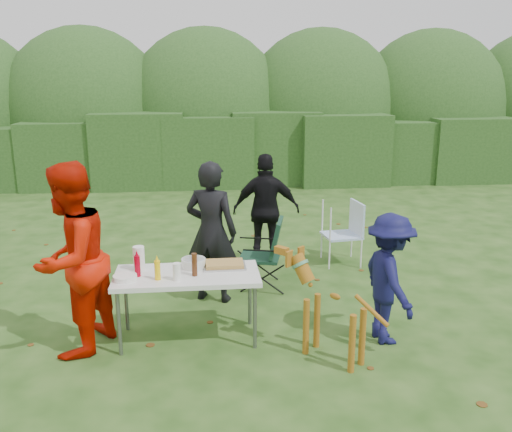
{
  "coord_description": "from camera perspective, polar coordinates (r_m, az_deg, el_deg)",
  "views": [
    {
      "loc": [
        -0.23,
        -5.61,
        2.75
      ],
      "look_at": [
        0.47,
        0.99,
        1.0
      ],
      "focal_mm": 38.0,
      "sensor_mm": 36.0,
      "label": 1
    }
  ],
  "objects": [
    {
      "name": "ketchup_bottle",
      "position": [
        5.67,
        -12.38,
        -5.17
      ],
      "size": [
        0.06,
        0.06,
        0.22
      ],
      "primitive_type": "cylinder",
      "color": "#9F0014",
      "rests_on": "folding_table"
    },
    {
      "name": "person_cook",
      "position": [
        6.63,
        -4.72,
        -1.69
      ],
      "size": [
        0.75,
        0.63,
        1.76
      ],
      "primitive_type": "imported",
      "rotation": [
        0.0,
        0.0,
        2.77
      ],
      "color": "black",
      "rests_on": "ground"
    },
    {
      "name": "pasta_bowl",
      "position": [
        5.84,
        -6.59,
        -4.95
      ],
      "size": [
        0.26,
        0.26,
        0.1
      ],
      "primitive_type": "cylinder",
      "color": "silver",
      "rests_on": "folding_table"
    },
    {
      "name": "plate_stack",
      "position": [
        5.63,
        -13.63,
        -6.32
      ],
      "size": [
        0.24,
        0.24,
        0.05
      ],
      "primitive_type": "cylinder",
      "color": "white",
      "rests_on": "folding_table"
    },
    {
      "name": "camping_chair",
      "position": [
        7.13,
        0.4,
        -3.89
      ],
      "size": [
        0.71,
        0.71,
        0.94
      ],
      "primitive_type": null,
      "rotation": [
        0.0,
        0.0,
        2.9
      ],
      "color": "#163927",
      "rests_on": "ground"
    },
    {
      "name": "shrub_backdrop",
      "position": [
        15.25,
        -5.26,
        10.4
      ],
      "size": [
        20.0,
        2.6,
        3.2
      ],
      "primitive_type": "ellipsoid",
      "color": "#3D6628",
      "rests_on": "ground"
    },
    {
      "name": "dog",
      "position": [
        5.4,
        8.26,
        -9.93
      ],
      "size": [
        1.04,
        1.08,
        1.01
      ],
      "primitive_type": null,
      "rotation": [
        0.0,
        0.0,
        2.31
      ],
      "color": "#925B17",
      "rests_on": "ground"
    },
    {
      "name": "person_red_jacket",
      "position": [
        5.65,
        -18.9,
        -4.4
      ],
      "size": [
        1.04,
        1.15,
        1.94
      ],
      "primitive_type": "imported",
      "rotation": [
        0.0,
        0.0,
        -1.96
      ],
      "color": "red",
      "rests_on": "ground"
    },
    {
      "name": "hedge_row",
      "position": [
        13.74,
        -5.07,
        6.78
      ],
      "size": [
        22.0,
        1.4,
        1.7
      ],
      "primitive_type": "cube",
      "color": "#23471C",
      "rests_on": "ground"
    },
    {
      "name": "person_black_puffy",
      "position": [
        7.88,
        1.09,
        0.63
      ],
      "size": [
        1.0,
        0.49,
        1.65
      ],
      "primitive_type": "imported",
      "rotation": [
        0.0,
        0.0,
        3.04
      ],
      "color": "black",
      "rests_on": "ground"
    },
    {
      "name": "ground",
      "position": [
        6.25,
        -3.37,
        -11.37
      ],
      "size": [
        80.0,
        80.0,
        0.0
      ],
      "primitive_type": "plane",
      "color": "#1E4211"
    },
    {
      "name": "beer_bottle",
      "position": [
        5.59,
        -6.5,
        -5.1
      ],
      "size": [
        0.06,
        0.06,
        0.24
      ],
      "primitive_type": "cylinder",
      "color": "#47230F",
      "rests_on": "folding_table"
    },
    {
      "name": "cup_stack",
      "position": [
        5.5,
        -8.33,
        -5.83
      ],
      "size": [
        0.08,
        0.08,
        0.18
      ],
      "primitive_type": "cylinder",
      "color": "white",
      "rests_on": "folding_table"
    },
    {
      "name": "mustard_bottle",
      "position": [
        5.55,
        -10.34,
        -5.63
      ],
      "size": [
        0.06,
        0.06,
        0.2
      ],
      "primitive_type": "cylinder",
      "color": "yellow",
      "rests_on": "folding_table"
    },
    {
      "name": "food_tray",
      "position": [
        5.84,
        -3.33,
        -5.28
      ],
      "size": [
        0.45,
        0.3,
        0.02
      ],
      "primitive_type": "cube",
      "color": "#B7B7BA",
      "rests_on": "folding_table"
    },
    {
      "name": "child",
      "position": [
        5.81,
        13.83,
        -6.43
      ],
      "size": [
        0.6,
        0.94,
        1.39
      ],
      "primitive_type": "imported",
      "rotation": [
        0.0,
        0.0,
        1.67
      ],
      "color": "#10103E",
      "rests_on": "ground"
    },
    {
      "name": "paper_towel_roll",
      "position": [
        5.84,
        -12.22,
        -4.38
      ],
      "size": [
        0.12,
        0.12,
        0.26
      ],
      "primitive_type": "cylinder",
      "color": "white",
      "rests_on": "folding_table"
    },
    {
      "name": "folding_table",
      "position": [
        5.72,
        -7.26,
        -6.53
      ],
      "size": [
        1.5,
        0.7,
        0.74
      ],
      "color": "silver",
      "rests_on": "ground"
    },
    {
      "name": "lawn_chair",
      "position": [
        8.11,
        8.99,
        -1.74
      ],
      "size": [
        0.62,
        0.62,
        0.94
      ],
      "primitive_type": null,
      "rotation": [
        0.0,
        0.0,
        3.27
      ],
      "color": "#6192D3",
      "rests_on": "ground"
    },
    {
      "name": "focaccia_bread",
      "position": [
        5.83,
        -3.33,
        -5.03
      ],
      "size": [
        0.4,
        0.26,
        0.04
      ],
      "primitive_type": "cube",
      "color": "#B28843",
      "rests_on": "food_tray"
    }
  ]
}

